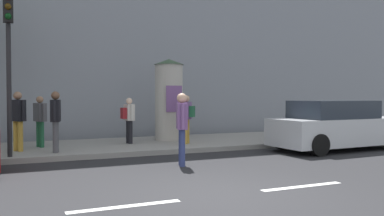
{
  "coord_description": "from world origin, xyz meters",
  "views": [
    {
      "loc": [
        -3.38,
        -6.21,
        1.72
      ],
      "look_at": [
        0.32,
        2.0,
        1.45
      ],
      "focal_mm": 38.6,
      "sensor_mm": 36.0,
      "label": 1
    }
  ],
  "objects": [
    {
      "name": "pedestrian_with_bag",
      "position": [
        -2.14,
        5.71,
        1.14
      ],
      "size": [
        0.33,
        0.59,
        1.69
      ],
      "color": "#4C4C51",
      "rests_on": "sidewalk_curb"
    },
    {
      "name": "ground_plane",
      "position": [
        0.0,
        0.0,
        0.0
      ],
      "size": [
        80.0,
        80.0,
        0.0
      ],
      "primitive_type": "plane",
      "color": "#232326"
    },
    {
      "name": "pedestrian_in_light_jacket",
      "position": [
        0.29,
        7.0,
        1.04
      ],
      "size": [
        0.4,
        0.63,
        1.5
      ],
      "color": "black",
      "rests_on": "sidewalk_curb"
    },
    {
      "name": "pedestrian_tallest",
      "position": [
        0.54,
        3.09,
        1.07
      ],
      "size": [
        0.37,
        0.63,
        1.79
      ],
      "color": "navy",
      "rests_on": "ground_plane"
    },
    {
      "name": "sidewalk_curb",
      "position": [
        0.0,
        7.0,
        0.07
      ],
      "size": [
        36.0,
        4.0,
        0.15
      ],
      "primitive_type": "cube",
      "color": "gray",
      "rests_on": "ground_plane"
    },
    {
      "name": "lane_markings",
      "position": [
        -0.0,
        0.0,
        0.0
      ],
      "size": [
        25.8,
        0.16,
        0.01
      ],
      "color": "silver",
      "rests_on": "ground_plane"
    },
    {
      "name": "traffic_light",
      "position": [
        -3.31,
        5.24,
        2.96
      ],
      "size": [
        0.24,
        0.45,
        4.16
      ],
      "color": "black",
      "rests_on": "sidewalk_curb"
    },
    {
      "name": "poster_column",
      "position": [
        1.88,
        7.42,
        1.61
      ],
      "size": [
        1.07,
        1.07,
        2.87
      ],
      "color": "#B2ADA3",
      "rests_on": "sidewalk_curb"
    },
    {
      "name": "building_backdrop",
      "position": [
        0.0,
        12.0,
        5.78
      ],
      "size": [
        36.0,
        5.0,
        11.56
      ],
      "primitive_type": "cube",
      "color": "gray",
      "rests_on": "ground_plane"
    },
    {
      "name": "pedestrian_with_backpack",
      "position": [
        -3.08,
        6.44,
        1.15
      ],
      "size": [
        0.44,
        0.55,
        1.69
      ],
      "color": "#B78C33",
      "rests_on": "sidewalk_curb"
    },
    {
      "name": "parked_car_blue",
      "position": [
        6.22,
        3.82,
        0.75
      ],
      "size": [
        4.59,
        1.99,
        1.57
      ],
      "color": "silver",
      "rests_on": "ground_plane"
    },
    {
      "name": "pedestrian_in_red_top",
      "position": [
        2.02,
        6.16,
        1.1
      ],
      "size": [
        0.53,
        0.53,
        1.59
      ],
      "color": "#B78C33",
      "rests_on": "sidewalk_curb"
    },
    {
      "name": "pedestrian_near_pole",
      "position": [
        -2.44,
        7.19,
        1.07
      ],
      "size": [
        0.38,
        0.65,
        1.56
      ],
      "color": "#1E5938",
      "rests_on": "sidewalk_curb"
    }
  ]
}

